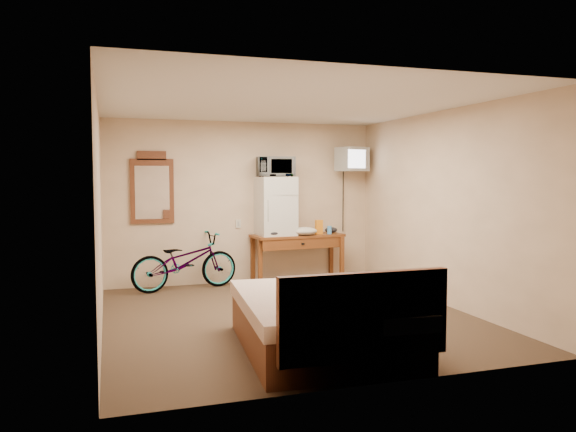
{
  "coord_description": "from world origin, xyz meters",
  "views": [
    {
      "loc": [
        -2.01,
        -6.24,
        1.65
      ],
      "look_at": [
        0.18,
        0.55,
        1.15
      ],
      "focal_mm": 35.0,
      "sensor_mm": 36.0,
      "label": 1
    }
  ],
  "objects_px": {
    "desk": "(298,242)",
    "blue_cup": "(329,230)",
    "microwave": "(276,167)",
    "mini_fridge": "(276,206)",
    "wall_mirror": "(152,189)",
    "bicycle": "(185,261)",
    "crt_television": "(352,159)",
    "bed": "(324,320)"
  },
  "relations": [
    {
      "from": "desk",
      "to": "blue_cup",
      "type": "height_order",
      "value": "blue_cup"
    },
    {
      "from": "microwave",
      "to": "mini_fridge",
      "type": "bearing_deg",
      "value": -117.7
    },
    {
      "from": "wall_mirror",
      "to": "bicycle",
      "type": "relative_size",
      "value": 0.67
    },
    {
      "from": "mini_fridge",
      "to": "wall_mirror",
      "type": "relative_size",
      "value": 0.84
    },
    {
      "from": "crt_television",
      "to": "wall_mirror",
      "type": "xyz_separation_m",
      "value": [
        -3.11,
        0.25,
        -0.45
      ]
    },
    {
      "from": "blue_cup",
      "to": "desk",
      "type": "bearing_deg",
      "value": 173.62
    },
    {
      "from": "crt_television",
      "to": "bicycle",
      "type": "bearing_deg",
      "value": -178.44
    },
    {
      "from": "blue_cup",
      "to": "crt_television",
      "type": "relative_size",
      "value": 0.2
    },
    {
      "from": "mini_fridge",
      "to": "microwave",
      "type": "bearing_deg",
      "value": 56.23
    },
    {
      "from": "bed",
      "to": "mini_fridge",
      "type": "bearing_deg",
      "value": 80.91
    },
    {
      "from": "desk",
      "to": "bed",
      "type": "xyz_separation_m",
      "value": [
        -0.9,
        -3.38,
        -0.34
      ]
    },
    {
      "from": "desk",
      "to": "mini_fridge",
      "type": "bearing_deg",
      "value": 172.12
    },
    {
      "from": "desk",
      "to": "crt_television",
      "type": "distance_m",
      "value": 1.58
    },
    {
      "from": "blue_cup",
      "to": "bicycle",
      "type": "distance_m",
      "value": 2.3
    },
    {
      "from": "desk",
      "to": "blue_cup",
      "type": "xyz_separation_m",
      "value": [
        0.5,
        -0.06,
        0.18
      ]
    },
    {
      "from": "microwave",
      "to": "crt_television",
      "type": "xyz_separation_m",
      "value": [
        1.27,
        -0.02,
        0.13
      ]
    },
    {
      "from": "desk",
      "to": "crt_television",
      "type": "height_order",
      "value": "crt_television"
    },
    {
      "from": "microwave",
      "to": "bicycle",
      "type": "bearing_deg",
      "value": -169.99
    },
    {
      "from": "blue_cup",
      "to": "bed",
      "type": "bearing_deg",
      "value": -112.89
    },
    {
      "from": "mini_fridge",
      "to": "blue_cup",
      "type": "relative_size",
      "value": 7.14
    },
    {
      "from": "crt_television",
      "to": "bed",
      "type": "relative_size",
      "value": 0.3
    },
    {
      "from": "desk",
      "to": "wall_mirror",
      "type": "height_order",
      "value": "wall_mirror"
    },
    {
      "from": "bicycle",
      "to": "blue_cup",
      "type": "bearing_deg",
      "value": -101.69
    },
    {
      "from": "blue_cup",
      "to": "microwave",
      "type": "bearing_deg",
      "value": 172.99
    },
    {
      "from": "blue_cup",
      "to": "bed",
      "type": "distance_m",
      "value": 3.64
    },
    {
      "from": "desk",
      "to": "blue_cup",
      "type": "relative_size",
      "value": 11.66
    },
    {
      "from": "microwave",
      "to": "bicycle",
      "type": "xyz_separation_m",
      "value": [
        -1.41,
        -0.1,
        -1.39
      ]
    },
    {
      "from": "desk",
      "to": "bicycle",
      "type": "distance_m",
      "value": 1.78
    },
    {
      "from": "crt_television",
      "to": "microwave",
      "type": "bearing_deg",
      "value": 178.89
    },
    {
      "from": "desk",
      "to": "bicycle",
      "type": "xyz_separation_m",
      "value": [
        -1.76,
        -0.05,
        -0.22
      ]
    },
    {
      "from": "mini_fridge",
      "to": "blue_cup",
      "type": "xyz_separation_m",
      "value": [
        0.85,
        -0.1,
        -0.39
      ]
    },
    {
      "from": "mini_fridge",
      "to": "crt_television",
      "type": "distance_m",
      "value": 1.46
    },
    {
      "from": "desk",
      "to": "mini_fridge",
      "type": "relative_size",
      "value": 1.63
    },
    {
      "from": "wall_mirror",
      "to": "bicycle",
      "type": "distance_m",
      "value": 1.19
    },
    {
      "from": "desk",
      "to": "wall_mirror",
      "type": "xyz_separation_m",
      "value": [
        -2.19,
        0.27,
        0.84
      ]
    },
    {
      "from": "mini_fridge",
      "to": "bed",
      "type": "distance_m",
      "value": 3.58
    },
    {
      "from": "mini_fridge",
      "to": "blue_cup",
      "type": "bearing_deg",
      "value": -7.0
    },
    {
      "from": "wall_mirror",
      "to": "crt_television",
      "type": "bearing_deg",
      "value": -4.61
    },
    {
      "from": "mini_fridge",
      "to": "blue_cup",
      "type": "height_order",
      "value": "mini_fridge"
    },
    {
      "from": "desk",
      "to": "wall_mirror",
      "type": "relative_size",
      "value": 1.37
    },
    {
      "from": "crt_television",
      "to": "bicycle",
      "type": "xyz_separation_m",
      "value": [
        -2.68,
        -0.07,
        -1.51
      ]
    },
    {
      "from": "mini_fridge",
      "to": "microwave",
      "type": "relative_size",
      "value": 1.62
    }
  ]
}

